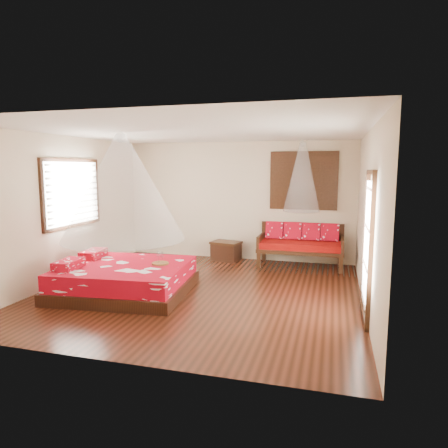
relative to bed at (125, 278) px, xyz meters
The scene contains 10 objects.
room 1.77m from the bed, 17.27° to the left, with size 5.54×5.54×2.84m.
bed is the anchor object (origin of this frame).
daybed 3.99m from the bed, 44.44° to the left, with size 1.86×0.83×0.96m.
storage_chest 3.05m from the bed, 69.09° to the left, with size 0.75×0.62×0.46m.
shutter_panel 4.53m from the bed, 47.66° to the left, with size 1.52×0.06×1.32m.
window_left 2.11m from the bed, 156.98° to the left, with size 0.10×1.74×1.34m.
glazed_door 4.10m from the bed, ahead, with size 0.08×1.02×2.16m.
wine_tray 0.71m from the bed, 18.29° to the left, with size 0.30×0.30×0.24m.
mosquito_net_main 1.60m from the bed, ahead, with size 2.11×2.11×1.80m, color white.
mosquito_net_daybed 4.26m from the bed, 43.02° to the left, with size 0.79×0.79×1.50m, color white.
Camera 1 is at (2.23, -6.53, 2.19)m, focal length 32.00 mm.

